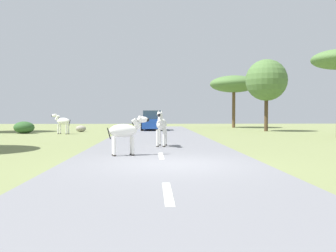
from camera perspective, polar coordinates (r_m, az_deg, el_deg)
The scene contains 12 objects.
ground_plane at distance 10.85m, azimuth 0.60°, elevation -6.09°, with size 90.00×90.00×0.00m, color olive.
road at distance 10.83m, azimuth -0.83°, elevation -5.96°, with size 6.00×64.00×0.05m, color slate.
lane_markings at distance 9.84m, azimuth -0.69°, elevation -6.60°, with size 0.16×56.00×0.01m.
zebra_0 at distance 16.48m, azimuth -1.02°, elevation 0.17°, with size 0.59×1.71×1.61m.
zebra_1 at distance 13.00m, azimuth -6.57°, elevation -0.80°, with size 1.47×0.67×1.42m.
zebra_2 at distance 28.57m, azimuth -15.96°, elevation 0.67°, with size 1.59×0.82×1.56m.
car_0 at distance 33.06m, azimuth -2.39°, elevation 0.75°, with size 2.03×4.35×1.74m.
tree_2 at distance 33.14m, azimuth 14.91°, elevation 6.81°, with size 3.56×3.56×6.18m.
tree_3 at distance 40.96m, azimuth 10.09°, elevation 6.34°, with size 5.14×5.14×5.63m.
bush_0 at distance 34.73m, azimuth -21.25°, elevation -0.24°, with size 0.98×0.88×0.59m, color #425B2D.
bush_1 at distance 30.37m, azimuth -21.27°, elevation -0.21°, with size 1.54×1.38×0.92m, color #2D5628.
rock_2 at distance 31.73m, azimuth -13.26°, elevation -0.40°, with size 0.86×0.60×0.52m, color gray.
Camera 1 is at (-0.53, -10.73, 1.51)m, focal length 39.62 mm.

